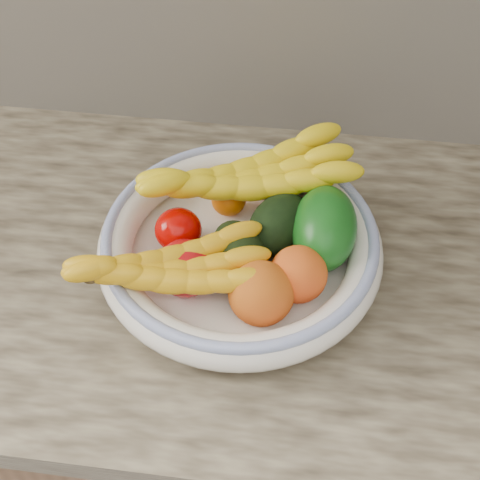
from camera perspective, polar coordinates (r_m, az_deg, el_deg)
name	(u,v)px	position (r m, az deg, el deg)	size (l,w,h in m)	color
kitchen_counter	(242,400)	(1.33, 0.14, -13.50)	(2.44, 0.66, 1.40)	brown
fruit_bowl	(240,246)	(0.91, 0.00, -0.48)	(0.39, 0.39, 0.08)	white
clementine_back_left	(229,199)	(0.97, -0.98, 3.48)	(0.05, 0.05, 0.05)	orange
clementine_back_right	(273,186)	(0.99, 2.87, 4.66)	(0.05, 0.05, 0.05)	#E75E04
tomato_left	(178,230)	(0.92, -5.29, 0.87)	(0.07, 0.07, 0.06)	#B70300
tomato_near_left	(186,268)	(0.87, -4.66, -2.40)	(0.08, 0.08, 0.07)	#B20B0E
avocado_center	(239,252)	(0.89, -0.10, -1.00)	(0.07, 0.10, 0.07)	black
avocado_right	(279,224)	(0.92, 3.33, 1.33)	(0.08, 0.11, 0.08)	black
green_mango	(324,228)	(0.91, 7.19, 1.01)	(0.09, 0.14, 0.10)	#0E4D11
peach_front	(261,293)	(0.84, 1.82, -4.58)	(0.08, 0.08, 0.08)	orange
peach_right	(298,274)	(0.86, 4.99, -2.93)	(0.08, 0.08, 0.08)	orange
banana_bunch_back	(247,182)	(0.94, 0.61, 5.00)	(0.33, 0.12, 0.09)	yellow
banana_bunch_front	(170,272)	(0.85, -5.98, -2.74)	(0.27, 0.11, 0.08)	#ECB013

